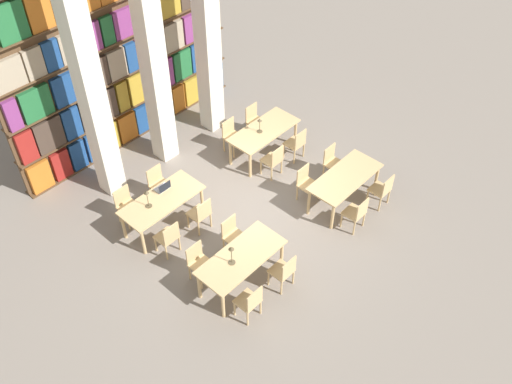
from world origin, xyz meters
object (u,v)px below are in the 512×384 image
(pillar_left, at_px, (88,79))
(chair_2, at_px, (284,271))
(chair_6, at_px, (382,190))
(chair_14, at_px, (296,143))
(reading_table_0, at_px, (241,260))
(desk_lamp_0, at_px, (231,252))
(chair_0, at_px, (250,301))
(chair_5, at_px, (306,183))
(pillar_right, at_px, (206,21))
(chair_12, at_px, (273,160))
(chair_7, at_px, (333,162))
(pillar_center, at_px, (151,48))
(reading_table_3, at_px, (264,133))
(chair_4, at_px, (356,213))
(reading_table_2, at_px, (162,202))
(chair_9, at_px, (126,204))
(laptop, at_px, (163,188))
(desk_lamp_1, at_px, (147,196))
(chair_8, at_px, (168,237))
(reading_table_1, at_px, (345,180))
(chair_15, at_px, (255,120))
(chair_3, at_px, (233,235))
(desk_lamp_2, at_px, (260,123))
(chair_1, at_px, (199,262))
(chair_13, at_px, (232,135))
(chair_10, at_px, (201,213))

(pillar_left, xyz_separation_m, chair_2, (0.55, -4.82, -2.53))
(chair_6, xyz_separation_m, chair_14, (-0.05, 2.46, 0.00))
(reading_table_0, xyz_separation_m, desk_lamp_0, (-0.23, 0.02, 0.40))
(chair_0, height_order, chair_5, same)
(pillar_right, height_order, chair_12, pillar_right)
(chair_6, bearing_deg, chair_12, 109.94)
(desk_lamp_0, relative_size, chair_7, 0.53)
(pillar_center, height_order, chair_2, pillar_center)
(chair_5, height_order, reading_table_3, chair_5)
(chair_5, bearing_deg, chair_4, 90.00)
(reading_table_2, distance_m, chair_14, 3.74)
(chair_6, bearing_deg, chair_9, 137.47)
(laptop, relative_size, chair_12, 0.37)
(desk_lamp_1, bearing_deg, chair_12, -12.86)
(chair_6, bearing_deg, chair_8, 149.65)
(reading_table_1, xyz_separation_m, chair_15, (0.44, 3.15, -0.20))
(chair_3, height_order, reading_table_1, chair_3)
(chair_9, xyz_separation_m, chair_12, (3.29, -1.37, 0.00))
(chair_6, xyz_separation_m, desk_lamp_2, (-0.60, 3.17, 0.56))
(reading_table_1, height_order, reading_table_2, same)
(pillar_center, bearing_deg, chair_5, -71.92)
(chair_1, distance_m, chair_3, 0.97)
(chair_9, bearing_deg, pillar_right, -163.15)
(chair_5, relative_size, chair_12, 1.00)
(chair_7, relative_size, laptop, 2.73)
(chair_2, height_order, reading_table_1, chair_2)
(pillar_center, relative_size, chair_9, 6.87)
(chair_1, bearing_deg, chair_7, 178.33)
(reading_table_1, distance_m, laptop, 4.02)
(chair_2, height_order, chair_13, same)
(chair_5, bearing_deg, reading_table_2, -32.57)
(chair_2, xyz_separation_m, chair_6, (3.23, -0.12, 0.00))
(chair_0, height_order, laptop, laptop)
(reading_table_1, height_order, chair_15, chair_15)
(pillar_center, height_order, desk_lamp_2, pillar_center)
(chair_6, bearing_deg, chair_2, 177.83)
(pillar_center, relative_size, desk_lamp_1, 13.36)
(reading_table_3, bearing_deg, chair_13, 121.04)
(chair_15, bearing_deg, reading_table_0, 39.65)
(reading_table_3, bearing_deg, desk_lamp_0, -146.25)
(reading_table_0, relative_size, chair_5, 2.10)
(pillar_center, relative_size, chair_5, 6.87)
(desk_lamp_2, bearing_deg, chair_3, -147.72)
(reading_table_0, relative_size, chair_12, 2.10)
(chair_2, distance_m, desk_lamp_1, 3.22)
(pillar_center, relative_size, desk_lamp_2, 15.27)
(chair_1, xyz_separation_m, chair_10, (0.93, 0.94, 0.00))
(chair_6, bearing_deg, desk_lamp_1, 141.83)
(pillar_right, xyz_separation_m, chair_9, (-3.68, -1.11, -2.53))
(chair_4, distance_m, laptop, 4.21)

